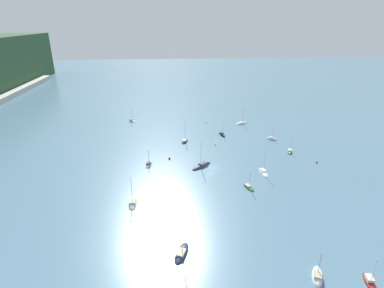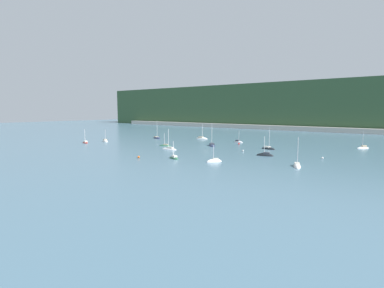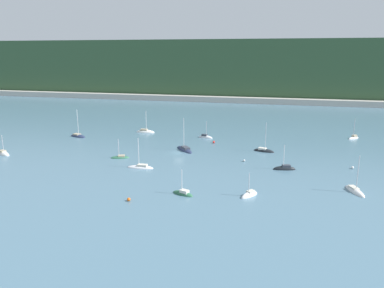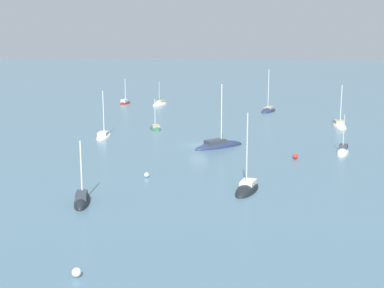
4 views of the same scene
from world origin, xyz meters
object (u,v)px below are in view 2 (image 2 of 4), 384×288
object	(u,v)px
sailboat_13	(174,158)
sailboat_4	(157,138)
sailboat_3	(238,142)
sailboat_10	(265,156)
sailboat_11	(297,166)
sailboat_6	(212,146)
sailboat_0	(165,146)
sailboat_8	(202,139)
sailboat_1	(169,149)
sailboat_9	(105,141)
mooring_buoy_1	(239,144)
mooring_buoy_2	(243,151)
mooring_buoy_3	(139,157)
sailboat_2	(85,143)
sailboat_12	(363,148)
sailboat_5	(268,149)
mooring_buoy_0	(322,158)
sailboat_7	(214,162)

from	to	relation	value
sailboat_13	sailboat_4	bearing A→B (deg)	-20.90
sailboat_3	sailboat_10	distance (m)	39.08
sailboat_11	sailboat_6	bearing A→B (deg)	-140.40
sailboat_0	sailboat_8	bearing A→B (deg)	-100.11
sailboat_3	sailboat_6	size ratio (longest dim) A/B	0.62
sailboat_1	sailboat_9	xyz separation A→B (m)	(-41.63, 2.44, -0.02)
sailboat_0	sailboat_9	distance (m)	33.30
sailboat_3	mooring_buoy_1	xyz separation A→B (m)	(4.07, -6.90, 0.27)
mooring_buoy_1	sailboat_9	bearing A→B (deg)	-153.40
sailboat_1	sailboat_4	world-z (taller)	sailboat_4
mooring_buoy_2	sailboat_4	bearing A→B (deg)	164.39
mooring_buoy_1	mooring_buoy_3	xyz separation A→B (m)	(-7.05, -49.94, -0.03)
mooring_buoy_3	sailboat_13	bearing A→B (deg)	32.33
sailboat_3	mooring_buoy_3	world-z (taller)	sailboat_3
sailboat_8	sailboat_10	world-z (taller)	sailboat_8
sailboat_2	sailboat_4	xyz separation A→B (m)	(10.32, 34.27, -0.05)
sailboat_12	sailboat_13	bearing A→B (deg)	10.59
sailboat_1	sailboat_8	distance (m)	42.07
sailboat_1	sailboat_6	size ratio (longest dim) A/B	0.81
mooring_buoy_1	sailboat_10	bearing A→B (deg)	-46.03
sailboat_0	sailboat_3	world-z (taller)	sailboat_3
sailboat_11	mooring_buoy_2	world-z (taller)	sailboat_11
sailboat_5	mooring_buoy_2	size ratio (longest dim) A/B	16.13
mooring_buoy_2	sailboat_0	bearing A→B (deg)	-171.97
mooring_buoy_0	sailboat_13	bearing A→B (deg)	-143.61
sailboat_3	sailboat_13	world-z (taller)	sailboat_3
mooring_buoy_0	mooring_buoy_1	size ratio (longest dim) A/B	0.88
sailboat_0	mooring_buoy_1	xyz separation A→B (m)	(21.33, 22.62, 0.30)
sailboat_2	sailboat_11	xyz separation A→B (m)	(92.15, 1.90, -0.06)
sailboat_0	sailboat_12	size ratio (longest dim) A/B	0.79
sailboat_7	sailboat_8	bearing A→B (deg)	-107.46
sailboat_10	sailboat_12	bearing A→B (deg)	-130.75
sailboat_2	sailboat_8	world-z (taller)	sailboat_8
sailboat_8	sailboat_10	distance (m)	58.19
sailboat_5	mooring_buoy_3	bearing A→B (deg)	-102.85
mooring_buoy_0	mooring_buoy_3	distance (m)	55.16
sailboat_1	sailboat_4	xyz separation A→B (m)	(-33.40, 27.72, -0.01)
sailboat_8	sailboat_10	xyz separation A→B (m)	(48.23, -32.57, 0.01)
sailboat_13	mooring_buoy_3	bearing A→B (deg)	52.64
sailboat_7	sailboat_6	bearing A→B (deg)	-111.42
sailboat_9	sailboat_12	xyz separation A→B (m)	(97.87, 44.56, 0.07)
sailboat_8	sailboat_11	distance (m)	76.47
sailboat_2	sailboat_6	size ratio (longest dim) A/B	0.64
sailboat_10	mooring_buoy_2	size ratio (longest dim) A/B	12.48
sailboat_1	sailboat_7	xyz separation A→B (m)	(27.78, -12.16, -0.02)
sailboat_4	sailboat_12	bearing A→B (deg)	32.13
sailboat_13	sailboat_9	bearing A→B (deg)	3.60
sailboat_4	sailboat_1	bearing A→B (deg)	-19.70
sailboat_8	sailboat_3	bearing A→B (deg)	-10.36
sailboat_1	sailboat_7	size ratio (longest dim) A/B	1.42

